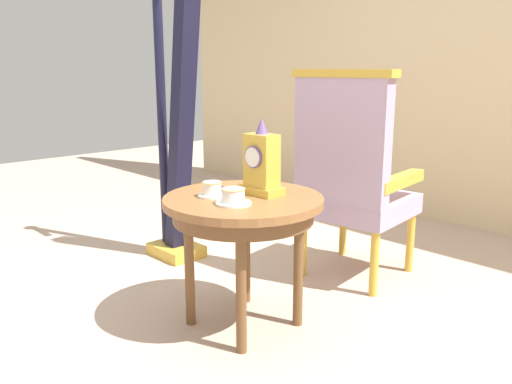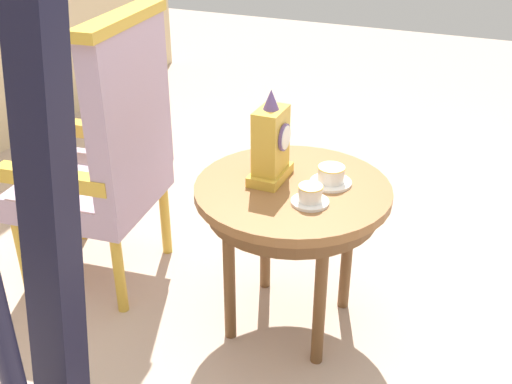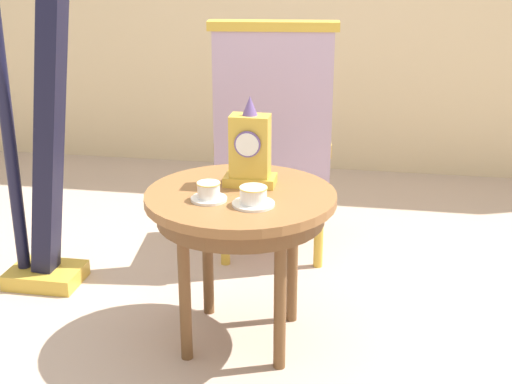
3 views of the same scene
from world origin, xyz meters
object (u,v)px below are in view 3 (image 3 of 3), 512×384
teacup_right (253,197)px  harp (37,130)px  mantel_clock (250,150)px  teacup_left (209,192)px  side_table (241,212)px  armchair (273,138)px

teacup_right → harp: 1.09m
mantel_clock → harp: harp is taller
teacup_left → mantel_clock: size_ratio=0.38×
side_table → armchair: 0.78m
side_table → teacup_left: size_ratio=5.45×
armchair → teacup_right: bearing=-85.7°
teacup_left → harp: (-0.83, 0.40, 0.08)m
harp → teacup_right: bearing=-23.1°
mantel_clock → armchair: bearing=91.5°
teacup_right → harp: (-1.00, 0.43, 0.08)m
teacup_right → armchair: armchair is taller
teacup_left → teacup_right: same height
armchair → harp: bearing=-153.0°
side_table → teacup_right: size_ratio=4.72×
teacup_left → mantel_clock: (0.11, 0.19, 0.11)m
teacup_right → mantel_clock: size_ratio=0.44×
teacup_left → teacup_right: size_ratio=0.87×
teacup_left → harp: harp is taller
side_table → armchair: bearing=90.0°
teacup_left → teacup_right: 0.16m
side_table → harp: (-0.93, 0.31, 0.19)m
armchair → harp: (-0.93, -0.47, 0.12)m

